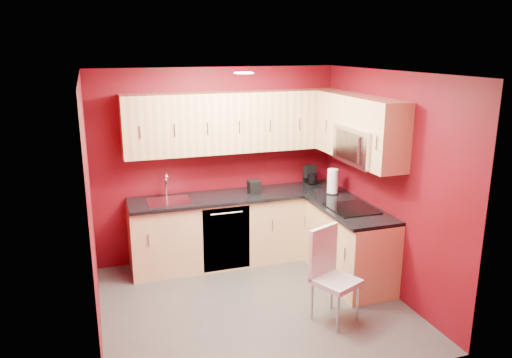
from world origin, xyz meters
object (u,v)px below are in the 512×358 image
microwave (364,145)px  paper_towel (333,181)px  dining_chair (336,277)px  coffee_maker (312,176)px  napkin_holder (254,187)px  sink (169,198)px

microwave → paper_towel: size_ratio=2.37×
microwave → dining_chair: bearing=-132.4°
coffee_maker → napkin_holder: (-0.85, -0.06, -0.06)m
sink → paper_towel: sink is taller
sink → napkin_holder: (1.10, -0.01, 0.05)m
sink → coffee_maker: (1.95, 0.05, 0.10)m
sink → coffee_maker: sink is taller
microwave → sink: size_ratio=1.46×
coffee_maker → napkin_holder: size_ratio=1.73×
paper_towel → sink: bearing=170.2°
coffee_maker → dining_chair: bearing=-119.0°
paper_towel → dining_chair: paper_towel is taller
sink → napkin_holder: 1.11m
microwave → paper_towel: 0.88m
sink → paper_towel: size_ratio=1.62×
napkin_holder → sink: bearing=179.5°
sink → napkin_holder: size_ratio=3.26×
paper_towel → napkin_holder: bearing=160.1°
microwave → napkin_holder: bearing=134.9°
microwave → dining_chair: 1.56m
microwave → paper_towel: microwave is taller
napkin_holder → coffee_maker: bearing=4.0°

